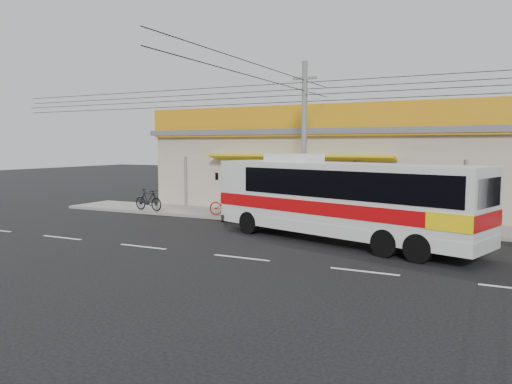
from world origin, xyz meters
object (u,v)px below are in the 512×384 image
Objects in this scene: motorbike_red at (228,205)px; motorbike_dark at (148,200)px; coach_bus at (343,196)px; utility_pole at (305,91)px.

motorbike_red is 1.04× the size of motorbike_dark.
utility_pole is (-2.65, 2.89, 4.23)m from coach_bus.
utility_pole is at bearing -85.05° from motorbike_dark.
motorbike_dark is 0.06× the size of utility_pole.
motorbike_dark is (-4.82, -0.17, 0.05)m from motorbike_red.
motorbike_red is 6.82m from utility_pole.
motorbike_dark is 10.47m from utility_pole.
utility_pole reaches higher than motorbike_dark.
coach_bus is at bearing -98.05° from motorbike_dark.
utility_pole is (9.04, -0.50, 5.26)m from motorbike_dark.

